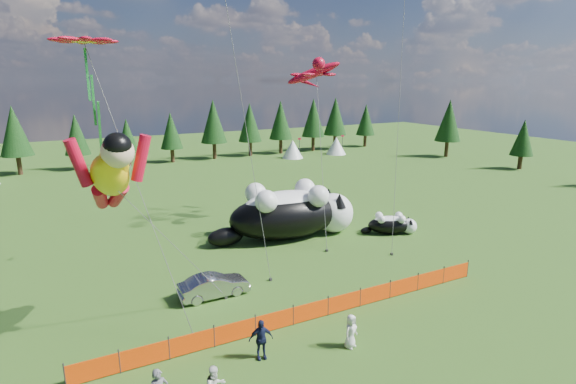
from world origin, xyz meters
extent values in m
plane|color=#163609|center=(0.00, 0.00, 0.00)|extent=(160.00, 160.00, 0.00)
cylinder|color=#262626|center=(-11.00, -3.00, 0.55)|extent=(0.06, 0.06, 1.10)
cylinder|color=#262626|center=(-9.00, -3.00, 0.55)|extent=(0.06, 0.06, 1.10)
cylinder|color=#262626|center=(-7.00, -3.00, 0.55)|extent=(0.06, 0.06, 1.10)
cylinder|color=#262626|center=(-5.00, -3.00, 0.55)|extent=(0.06, 0.06, 1.10)
cylinder|color=#262626|center=(-3.00, -3.00, 0.55)|extent=(0.06, 0.06, 1.10)
cylinder|color=#262626|center=(-1.00, -3.00, 0.55)|extent=(0.06, 0.06, 1.10)
cylinder|color=#262626|center=(1.00, -3.00, 0.55)|extent=(0.06, 0.06, 1.10)
cylinder|color=#262626|center=(3.00, -3.00, 0.55)|extent=(0.06, 0.06, 1.10)
cylinder|color=#262626|center=(5.00, -3.00, 0.55)|extent=(0.06, 0.06, 1.10)
cylinder|color=#262626|center=(7.00, -3.00, 0.55)|extent=(0.06, 0.06, 1.10)
cylinder|color=#262626|center=(9.00, -3.00, 0.55)|extent=(0.06, 0.06, 1.10)
cylinder|color=#262626|center=(11.00, -3.00, 0.55)|extent=(0.06, 0.06, 1.10)
cube|color=#FF4105|center=(-10.00, -3.00, 0.50)|extent=(2.00, 0.04, 0.90)
cube|color=#FF4105|center=(-8.00, -3.00, 0.50)|extent=(2.00, 0.04, 0.90)
cube|color=#FF4105|center=(-6.00, -3.00, 0.50)|extent=(2.00, 0.04, 0.90)
cube|color=#FF4105|center=(-4.00, -3.00, 0.50)|extent=(2.00, 0.04, 0.90)
cube|color=#FF4105|center=(-2.00, -3.00, 0.50)|extent=(2.00, 0.04, 0.90)
cube|color=#FF4105|center=(0.00, -3.00, 0.50)|extent=(2.00, 0.04, 0.90)
cube|color=#FF4105|center=(2.00, -3.00, 0.50)|extent=(2.00, 0.04, 0.90)
cube|color=#FF4105|center=(4.00, -3.00, 0.50)|extent=(2.00, 0.04, 0.90)
cube|color=#FF4105|center=(6.00, -3.00, 0.50)|extent=(2.00, 0.04, 0.90)
cube|color=#FF4105|center=(8.00, -3.00, 0.50)|extent=(2.00, 0.04, 0.90)
cube|color=#FF4105|center=(10.00, -3.00, 0.50)|extent=(2.00, 0.04, 0.90)
ellipsoid|color=black|center=(4.42, 8.33, 1.73)|extent=(9.04, 4.94, 3.46)
ellipsoid|color=white|center=(4.42, 8.33, 2.60)|extent=(6.81, 3.57, 2.12)
sphere|color=white|center=(8.44, 7.90, 1.54)|extent=(3.08, 3.08, 3.08)
sphere|color=#E05786|center=(9.74, 7.76, 1.54)|extent=(0.43, 0.43, 0.43)
ellipsoid|color=black|center=(-0.17, 8.83, 0.67)|extent=(2.82, 1.63, 1.35)
cone|color=black|center=(8.34, 6.98, 2.77)|extent=(1.08, 1.08, 1.08)
cone|color=black|center=(8.54, 8.82, 2.77)|extent=(1.08, 1.08, 1.08)
sphere|color=white|center=(6.66, 9.35, 3.37)|extent=(1.62, 1.62, 1.62)
sphere|color=white|center=(6.39, 6.86, 3.37)|extent=(1.62, 1.62, 1.62)
sphere|color=white|center=(2.64, 9.78, 3.37)|extent=(1.62, 1.62, 1.62)
sphere|color=white|center=(2.38, 7.30, 3.37)|extent=(1.62, 1.62, 1.62)
ellipsoid|color=black|center=(12.06, 5.48, 0.67)|extent=(3.67, 2.90, 1.33)
ellipsoid|color=white|center=(12.06, 5.48, 1.00)|extent=(2.75, 2.14, 0.81)
sphere|color=white|center=(13.44, 4.77, 0.59)|extent=(1.18, 1.18, 1.18)
sphere|color=#E05786|center=(13.89, 4.54, 0.59)|extent=(0.17, 0.17, 0.17)
ellipsoid|color=black|center=(10.48, 6.30, 0.26)|extent=(1.16, 0.93, 0.52)
cone|color=black|center=(13.28, 4.46, 1.07)|extent=(0.41, 0.41, 0.41)
cone|color=black|center=(13.60, 5.09, 1.07)|extent=(0.41, 0.41, 0.41)
sphere|color=white|center=(13.00, 5.54, 1.30)|extent=(0.62, 0.62, 0.62)
sphere|color=white|center=(12.56, 4.68, 1.30)|extent=(0.62, 0.62, 0.62)
sphere|color=white|center=(11.62, 6.25, 1.30)|extent=(0.62, 0.62, 0.62)
sphere|color=white|center=(11.18, 5.39, 1.30)|extent=(0.62, 0.62, 0.62)
imported|color=#AAA9AE|center=(-3.43, 1.69, 0.64)|extent=(3.87, 1.39, 1.27)
imported|color=#141A39|center=(-3.49, -4.72, 0.90)|extent=(1.14, 0.73, 1.80)
imported|color=silver|center=(0.39, -5.81, 0.78)|extent=(0.89, 0.75, 1.56)
cylinder|color=#595959|center=(-5.68, 0.40, 3.91)|extent=(0.03, 0.03, 9.39)
cube|color=#262626|center=(-2.97, 1.12, 0.08)|extent=(0.15, 0.15, 0.16)
cylinder|color=#595959|center=(7.07, 7.89, 6.16)|extent=(0.03, 0.03, 14.11)
cube|color=#262626|center=(5.68, 4.47, 0.08)|extent=(0.15, 0.15, 0.16)
cylinder|color=#595959|center=(-7.22, -0.59, 6.69)|extent=(0.03, 0.03, 13.89)
cube|color=#262626|center=(-5.67, -2.34, 0.08)|extent=(0.15, 0.15, 0.16)
cube|color=#188931|center=(-8.77, 1.16, 10.76)|extent=(0.20, 0.20, 4.36)
cylinder|color=#595959|center=(-0.57, 3.33, 8.45)|extent=(0.03, 0.03, 16.87)
cube|color=#262626|center=(0.18, 2.05, 0.08)|extent=(0.15, 0.15, 0.16)
cylinder|color=#595959|center=(11.57, 4.62, 11.75)|extent=(0.03, 0.03, 24.30)
cube|color=#262626|center=(9.26, 1.86, 0.08)|extent=(0.15, 0.15, 0.16)
camera|label=1|loc=(-10.35, -20.33, 11.59)|focal=28.00mm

